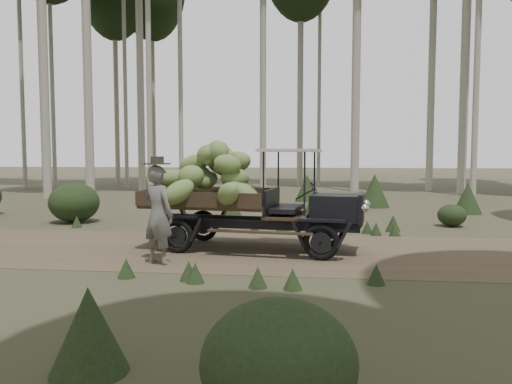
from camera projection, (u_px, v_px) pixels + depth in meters
ground at (197, 249)px, 9.79m from camera, size 120.00×120.00×0.00m
dirt_track at (197, 249)px, 9.79m from camera, size 70.00×4.00×0.01m
banana_truck at (233, 186)px, 9.70m from camera, size 4.44×2.26×2.14m
farmer at (158, 213)px, 8.44m from camera, size 0.73×0.63×1.83m
undergrowth at (137, 224)px, 9.75m from camera, size 20.70×21.22×1.30m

